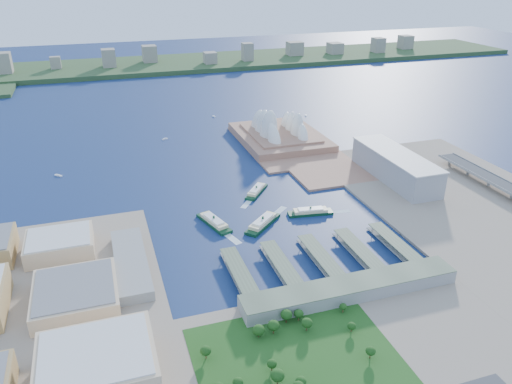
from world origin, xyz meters
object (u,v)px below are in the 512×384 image
object	(u,v)px
ferry_a	(214,220)
ferry_d	(310,210)
ferry_b	(256,189)
opera_house	(280,122)
toaster_building	(395,166)
ferry_c	(263,221)

from	to	relation	value
ferry_a	ferry_d	world-z (taller)	ferry_a
ferry_a	ferry_b	xyz separation A→B (m)	(72.38, 65.57, -0.57)
ferry_b	ferry_d	world-z (taller)	ferry_d
opera_house	ferry_b	xyz separation A→B (m)	(-100.13, -180.41, -27.20)
ferry_a	opera_house	bearing A→B (deg)	38.15
opera_house	ferry_a	bearing A→B (deg)	-125.04
opera_house	ferry_b	distance (m)	208.12
opera_house	toaster_building	bearing A→B (deg)	-65.77
opera_house	ferry_d	world-z (taller)	opera_house
opera_house	ferry_c	distance (m)	292.30
ferry_b	toaster_building	bearing A→B (deg)	32.88
ferry_c	ferry_a	bearing A→B (deg)	27.82
ferry_b	ferry_d	distance (m)	86.92
toaster_building	ferry_c	world-z (taller)	toaster_building
toaster_building	ferry_a	size ratio (longest dim) A/B	2.73
toaster_building	ferry_c	distance (m)	220.82
ferry_a	ferry_c	xyz separation A→B (m)	(52.01, -19.00, 0.11)
ferry_d	opera_house	bearing A→B (deg)	-4.43
opera_house	ferry_a	xyz separation A→B (m)	(-172.52, -245.98, -26.62)
opera_house	ferry_a	distance (m)	301.62
toaster_building	ferry_b	xyz separation A→B (m)	(-190.13, 19.59, -15.70)
ferry_a	ferry_d	size ratio (longest dim) A/B	1.07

